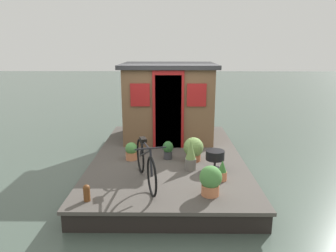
{
  "coord_description": "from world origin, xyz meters",
  "views": [
    {
      "loc": [
        -6.55,
        -0.06,
        2.67
      ],
      "look_at": [
        -0.2,
        0.0,
        1.07
      ],
      "focal_mm": 33.45,
      "sensor_mm": 36.0,
      "label": 1
    }
  ],
  "objects": [
    {
      "name": "houseboat_deck",
      "position": [
        0.0,
        0.0,
        0.19
      ],
      "size": [
        5.02,
        3.16,
        0.37
      ],
      "color": "#4C4742",
      "rests_on": "ground_plane"
    },
    {
      "name": "bicycle",
      "position": [
        -1.49,
        0.37,
        0.73
      ],
      "size": [
        1.6,
        0.6,
        0.78
      ],
      "color": "black",
      "rests_on": "houseboat_deck"
    },
    {
      "name": "houseboat_cabin",
      "position": [
        1.4,
        0.0,
        1.34
      ],
      "size": [
        2.0,
        2.34,
        1.91
      ],
      "color": "brown",
      "rests_on": "houseboat_deck"
    },
    {
      "name": "charcoal_grill",
      "position": [
        -0.85,
        -0.91,
        0.64
      ],
      "size": [
        0.36,
        0.36,
        0.38
      ],
      "color": "black",
      "rests_on": "houseboat_deck"
    },
    {
      "name": "potted_plant_fern",
      "position": [
        -0.27,
        0.0,
        0.57
      ],
      "size": [
        0.22,
        0.22,
        0.38
      ],
      "color": "#38383D",
      "rests_on": "houseboat_deck"
    },
    {
      "name": "potted_plant_geranium",
      "position": [
        -1.94,
        -0.69,
        0.62
      ],
      "size": [
        0.36,
        0.36,
        0.49
      ],
      "color": "#C6754C",
      "rests_on": "houseboat_deck"
    },
    {
      "name": "potted_plant_mint",
      "position": [
        -0.37,
        -0.53,
        0.63
      ],
      "size": [
        0.41,
        0.41,
        0.5
      ],
      "color": "#B2603D",
      "rests_on": "houseboat_deck"
    },
    {
      "name": "mooring_bollard",
      "position": [
        -2.16,
        1.23,
        0.52
      ],
      "size": [
        0.11,
        0.11,
        0.27
      ],
      "color": "brown",
      "rests_on": "houseboat_deck"
    },
    {
      "name": "potted_plant_thyme",
      "position": [
        -1.37,
        -0.97,
        0.55
      ],
      "size": [
        0.17,
        0.17,
        0.37
      ],
      "color": "#C6754C",
      "rests_on": "houseboat_deck"
    },
    {
      "name": "potted_plant_succulent",
      "position": [
        -0.32,
        0.77,
        0.56
      ],
      "size": [
        0.25,
        0.25,
        0.37
      ],
      "color": "#C6754C",
      "rests_on": "houseboat_deck"
    },
    {
      "name": "potted_plant_lavender",
      "position": [
        -0.87,
        -0.44,
        0.65
      ],
      "size": [
        0.22,
        0.22,
        0.6
      ],
      "color": "slate",
      "rests_on": "houseboat_deck"
    },
    {
      "name": "ground_plane",
      "position": [
        0.0,
        0.0,
        0.0
      ],
      "size": [
        60.0,
        60.0,
        0.0
      ],
      "primitive_type": "plane",
      "color": "#47564C"
    }
  ]
}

